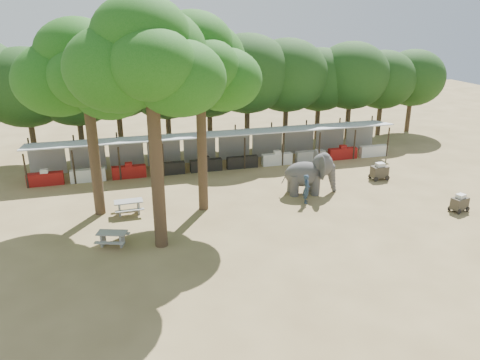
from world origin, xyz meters
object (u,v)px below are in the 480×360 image
object	(u,v)px
yard_tree_back	(196,64)
handler	(306,189)
cart_front	(460,203)
elephant	(310,173)
picnic_table_near	(112,237)
yard_tree_center	(146,60)
yard_tree_left	(82,72)
picnic_table_far	(129,205)
cart_back	(379,171)

from	to	relation	value
yard_tree_back	handler	bearing A→B (deg)	-8.25
yard_tree_back	cart_front	size ratio (longest dim) A/B	9.09
elephant	yard_tree_back	bearing A→B (deg)	-166.83
elephant	picnic_table_near	size ratio (longest dim) A/B	1.99
cart_front	elephant	bearing A→B (deg)	129.81
yard_tree_center	picnic_table_near	world-z (taller)	yard_tree_center
yard_tree_left	elephant	size ratio (longest dim) A/B	3.04
cart_front	yard_tree_back	bearing A→B (deg)	147.40
handler	cart_front	size ratio (longest dim) A/B	1.46
elephant	picnic_table_near	xyz separation A→B (m)	(-12.61, -4.07, -0.88)
picnic_table_far	cart_back	xyz separation A→B (m)	(17.39, 1.33, 0.07)
picnic_table_near	picnic_table_far	world-z (taller)	picnic_table_far
yard_tree_center	yard_tree_left	bearing A→B (deg)	120.96
yard_tree_center	picnic_table_far	distance (m)	9.75
yard_tree_center	handler	xyz separation A→B (m)	(9.47, 3.06, -8.30)
yard_tree_center	cart_back	distance (m)	19.16
elephant	picnic_table_near	world-z (taller)	elephant
picnic_table_near	picnic_table_far	bearing A→B (deg)	93.82
elephant	handler	bearing A→B (deg)	-111.92
picnic_table_near	yard_tree_center	bearing A→B (deg)	7.13
cart_front	cart_back	xyz separation A→B (m)	(-1.56, 6.26, 0.07)
yard_tree_back	handler	xyz separation A→B (m)	(6.47, -0.94, -7.63)
elephant	cart_front	size ratio (longest dim) A/B	2.90
elephant	yard_tree_left	bearing A→B (deg)	-172.97
elephant	cart_front	bearing A→B (deg)	-26.06
yard_tree_left	cart_front	world-z (taller)	yard_tree_left
picnic_table_near	cart_back	bearing A→B (deg)	34.47
elephant	cart_back	xyz separation A→B (m)	(5.81, 1.09, -0.76)
elephant	cart_back	distance (m)	5.96
yard_tree_left	picnic_table_near	xyz separation A→B (m)	(0.75, -4.53, -7.72)
yard_tree_center	cart_front	xyz separation A→B (m)	(17.73, -0.64, -8.68)
yard_tree_left	handler	size ratio (longest dim) A/B	6.04
picnic_table_far	cart_front	bearing A→B (deg)	-15.97
picnic_table_near	cart_front	size ratio (longest dim) A/B	1.46
yard_tree_center	handler	bearing A→B (deg)	17.91
elephant	handler	size ratio (longest dim) A/B	1.99
yard_tree_left	handler	bearing A→B (deg)	-8.83
picnic_table_near	picnic_table_far	xyz separation A→B (m)	(1.02, 3.82, 0.05)
yard_tree_left	cart_back	bearing A→B (deg)	1.85
yard_tree_left	picnic_table_near	distance (m)	8.98
yard_tree_center	elephant	world-z (taller)	yard_tree_center
elephant	picnic_table_far	bearing A→B (deg)	-169.74
picnic_table_near	yard_tree_left	bearing A→B (deg)	118.20
handler	cart_back	distance (m)	7.17
cart_front	handler	bearing A→B (deg)	140.71
yard_tree_back	cart_back	bearing A→B (deg)	7.01
yard_tree_back	elephant	bearing A→B (deg)	4.14
yard_tree_left	handler	world-z (taller)	yard_tree_left
cart_front	picnic_table_near	bearing A→B (deg)	161.72
handler	picnic_table_near	world-z (taller)	handler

